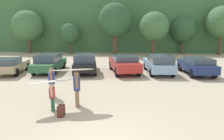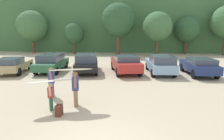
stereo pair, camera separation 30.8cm
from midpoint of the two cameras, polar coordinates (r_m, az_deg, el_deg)
name	(u,v)px [view 2 (the right image)]	position (r m, az deg, el deg)	size (l,w,h in m)	color
hillside_ridge	(127,26)	(37.30, 4.59, 12.73)	(108.00, 12.00, 8.72)	#427042
tree_center	(32,26)	(33.32, -21.94, 11.76)	(4.65, 4.65, 6.48)	brown
tree_far_left	(74,34)	(30.36, -10.75, 10.36)	(3.09, 3.09, 4.58)	brown
tree_ridge_back	(118,20)	(28.65, 2.15, 14.26)	(4.73, 4.73, 7.29)	brown
tree_right	(157,27)	(28.24, 13.40, 12.17)	(3.99, 3.99, 6.00)	brown
tree_center_right	(187,30)	(31.63, 21.29, 10.89)	(3.81, 3.81, 5.52)	brown
parked_car_tan	(14,65)	(17.84, -26.25, 1.41)	(2.41, 4.22, 1.34)	tan
parked_car_forest_green	(52,62)	(17.52, -16.67, 2.20)	(2.12, 4.65, 1.49)	#2D6642
parked_car_black	(87,63)	(16.46, -6.85, 2.14)	(2.52, 4.64, 1.55)	black
parked_car_red	(126,63)	(16.19, 4.52, 1.91)	(2.85, 4.68, 1.45)	#B72D28
parked_car_sky_blue	(161,64)	(16.30, 14.45, 1.73)	(2.09, 4.46, 1.54)	#84ADD1
parked_car_navy	(199,66)	(16.82, 24.45, 1.16)	(2.07, 4.13, 1.37)	navy
person_adult	(75,87)	(9.11, -9.63, -4.81)	(0.39, 0.85, 1.62)	#8C6B4C
person_child	(51,95)	(8.96, -16.44, -6.95)	(0.29, 0.56, 1.21)	#26593F
person_companion	(52,80)	(10.65, -16.37, -2.94)	(0.37, 0.73, 1.56)	teal
surfboard_cream	(72,70)	(8.84, -10.71, 0.11)	(1.95, 1.03, 0.16)	beige
surfboard_white	(51,81)	(8.91, -16.35, -3.05)	(2.18, 1.55, 0.16)	white
backpack_dropped	(59,110)	(8.43, -14.12, -11.31)	(0.24, 0.34, 0.45)	#592D23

